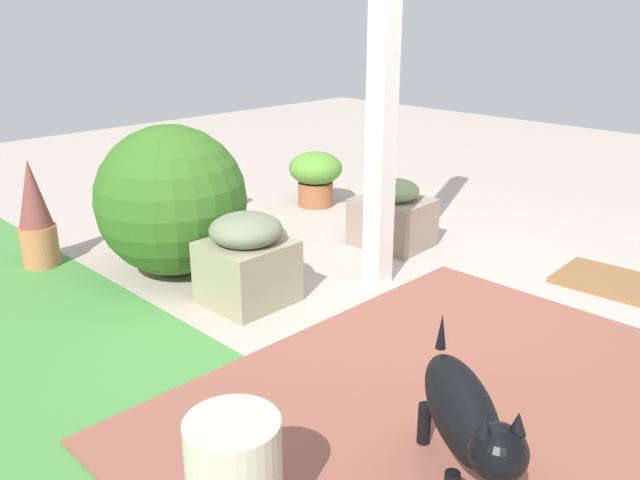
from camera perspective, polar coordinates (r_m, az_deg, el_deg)
The scene contains 12 objects.
ground_plane at distance 3.65m, azimuth 6.12°, elevation -4.78°, with size 12.00×12.00×0.00m, color #B6A69A.
brick_path at distance 2.72m, azimuth 11.77°, elevation -14.19°, with size 1.80×2.40×0.02m, color brown.
porch_pillar at distance 3.52m, azimuth 5.58°, elevation 15.56°, with size 0.12×0.12×2.52m, color white.
stone_planter_nearest at distance 4.35m, azimuth 6.36°, elevation 2.17°, with size 0.50×0.44×0.45m.
stone_planter_mid at distance 3.49m, azimuth -6.39°, elevation -1.70°, with size 0.42×0.44×0.50m.
round_shrub at distance 3.91m, azimuth -12.82°, elevation 3.38°, with size 0.88×0.88×0.88m, color #33651F.
terracotta_pot_broad at distance 5.20m, azimuth -0.39°, elevation 5.74°, with size 0.42×0.42×0.43m.
terracotta_pot_spiky at distance 4.29m, azimuth -23.58°, elevation 1.90°, with size 0.22×0.22×0.67m.
terracotta_pot_tall at distance 4.79m, azimuth -10.65°, elevation 4.07°, with size 0.22×0.22×0.69m.
dog at distance 2.19m, azimuth 12.56°, elevation -14.71°, with size 0.63×0.57×0.49m.
ceramic_urn at distance 2.05m, azimuth -7.45°, elevation -19.97°, with size 0.28×0.28×0.40m, color beige.
doormat at distance 4.12m, azimuth 24.28°, elevation -3.38°, with size 0.61×0.45×0.03m, color brown.
Camera 1 is at (-2.07, 2.61, 1.50)m, focal length 36.68 mm.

